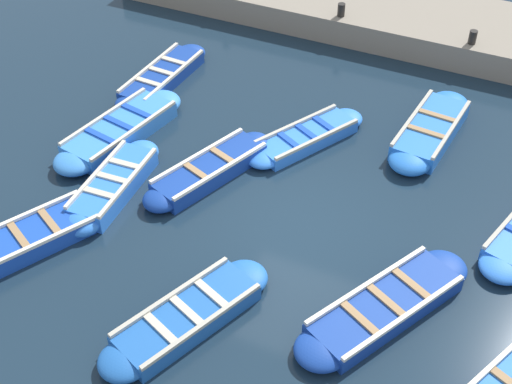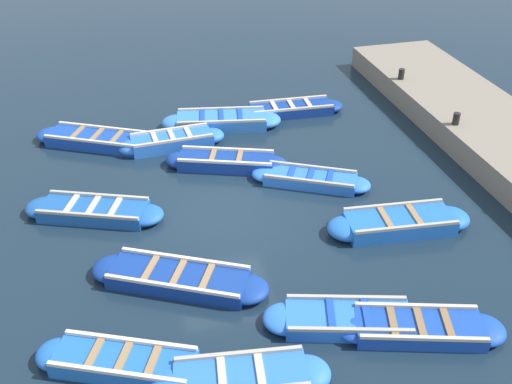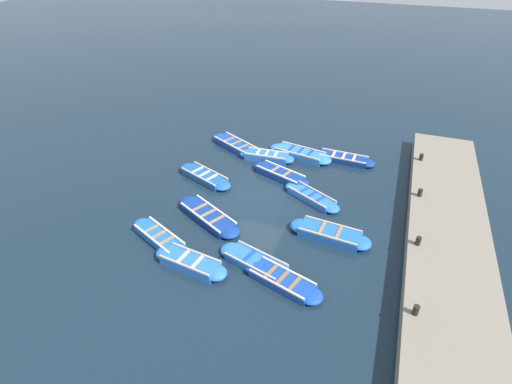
# 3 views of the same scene
# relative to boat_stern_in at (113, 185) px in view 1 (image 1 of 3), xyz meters

# --- Properties ---
(ground_plane) EXTENTS (120.00, 120.00, 0.00)m
(ground_plane) POSITION_rel_boat_stern_in_xyz_m (-0.67, 3.79, -0.19)
(ground_plane) COLOR #162838
(boat_stern_in) EXTENTS (3.18, 0.96, 0.44)m
(boat_stern_in) POSITION_rel_boat_stern_in_xyz_m (0.00, 0.00, 0.00)
(boat_stern_in) COLOR blue
(boat_stern_in) RESTS_ON ground
(boat_bow_out) EXTENTS (3.55, 2.11, 0.38)m
(boat_bow_out) POSITION_rel_boat_stern_in_xyz_m (2.35, 3.04, -0.03)
(boat_bow_out) COLOR #1E59AD
(boat_bow_out) RESTS_ON ground
(boat_near_quay) EXTENTS (3.83, 2.58, 0.40)m
(boat_near_quay) POSITION_rel_boat_stern_in_xyz_m (2.12, -0.68, -0.02)
(boat_near_quay) COLOR #1947B7
(boat_near_quay) RESTS_ON ground
(boat_centre) EXTENTS (3.45, 1.87, 0.42)m
(boat_centre) POSITION_rel_boat_stern_in_xyz_m (-1.29, 1.56, -0.01)
(boat_centre) COLOR navy
(boat_centre) RESTS_ON ground
(boat_alongside) EXTENTS (3.56, 1.25, 0.44)m
(boat_alongside) POSITION_rel_boat_stern_in_xyz_m (-4.62, 5.44, 0.00)
(boat_alongside) COLOR blue
(boat_alongside) RESTS_ON ground
(boat_inner_gap) EXTENTS (3.83, 1.61, 0.44)m
(boat_inner_gap) POSITION_rel_boat_stern_in_xyz_m (-1.68, -0.93, -0.00)
(boat_inner_gap) COLOR #3884E0
(boat_inner_gap) RESTS_ON ground
(boat_tucked) EXTENTS (3.50, 0.99, 0.38)m
(boat_tucked) POSITION_rel_boat_stern_in_xyz_m (-4.06, -1.24, -0.03)
(boat_tucked) COLOR navy
(boat_tucked) RESTS_ON ground
(boat_broadside) EXTENTS (3.84, 2.58, 0.38)m
(boat_broadside) POSITION_rel_boat_stern_in_xyz_m (0.72, 6.03, -0.03)
(boat_broadside) COLOR navy
(boat_broadside) RESTS_ON ground
(boat_end_of_row) EXTENTS (3.17, 2.16, 0.35)m
(boat_end_of_row) POSITION_rel_boat_stern_in_xyz_m (-3.26, 2.97, -0.04)
(boat_end_of_row) COLOR blue
(boat_end_of_row) RESTS_ON ground
(quay_wall) EXTENTS (3.13, 17.13, 0.72)m
(quay_wall) POSITION_rel_boat_stern_in_xyz_m (-9.20, 3.79, 0.17)
(quay_wall) COLOR gray
(quay_wall) RESTS_ON ground
(bollard_mid_north) EXTENTS (0.20, 0.20, 0.35)m
(bollard_mid_north) POSITION_rel_boat_stern_in_xyz_m (-7.99, 2.04, 0.70)
(bollard_mid_north) COLOR black
(bollard_mid_north) RESTS_ON quay_wall
(bollard_mid_south) EXTENTS (0.20, 0.20, 0.35)m
(bollard_mid_south) POSITION_rel_boat_stern_in_xyz_m (-7.99, 5.54, 0.70)
(bollard_mid_south) COLOR black
(bollard_mid_south) RESTS_ON quay_wall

